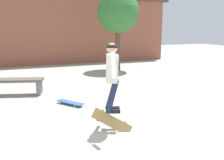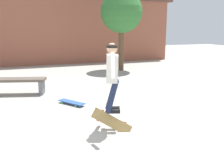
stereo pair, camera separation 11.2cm
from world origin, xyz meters
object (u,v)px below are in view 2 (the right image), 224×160
Objects in this scene: tree_right at (121,13)px; park_bench at (16,83)px; skater at (112,72)px; skateboard_flipping at (112,122)px; skateboard_resting at (72,102)px.

park_bench is (-4.71, -3.02, -2.34)m from tree_right.
skateboard_flipping is (-0.04, -0.09, -1.01)m from skater.
park_bench is 4.11m from skater.
skateboard_resting is at bearing 121.99° from skater.
skateboard_flipping reaches higher than skateboard_resting.
skater is (1.87, -3.56, 0.84)m from park_bench.
skateboard_resting is (1.40, -1.63, -0.30)m from park_bench.
skateboard_flipping is at bearing -113.36° from tree_right.
skateboard_flipping is at bearing -46.92° from park_bench.
skateboard_flipping is (-2.88, -6.66, -2.51)m from tree_right.
skateboard_resting is at bearing 128.03° from skateboard_flipping.
park_bench is at bearing 142.65° from skateboard_flipping.
skateboard_flipping is at bearing -96.82° from skater.
skater is at bearing 90.87° from skateboard_flipping.
park_bench is 4.08m from skateboard_flipping.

